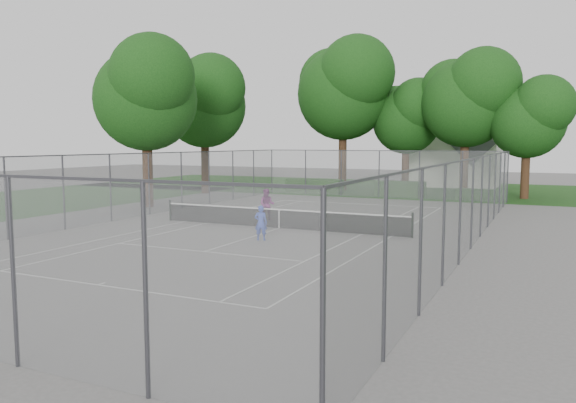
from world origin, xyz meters
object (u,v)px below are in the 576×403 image
at_px(house, 455,144).
at_px(girl_player, 261,223).
at_px(tennis_net, 279,218).
at_px(woman_player, 267,205).

relative_size(house, girl_player, 6.72).
distance_m(tennis_net, house, 31.26).
distance_m(house, girl_player, 34.40).
height_order(house, girl_player, house).
bearing_deg(tennis_net, woman_player, 128.91).
xyz_separation_m(tennis_net, woman_player, (-1.82, 2.25, 0.33)).
height_order(tennis_net, girl_player, girl_player).
relative_size(girl_player, woman_player, 0.88).
bearing_deg(girl_player, house, -112.45).
height_order(tennis_net, woman_player, woman_player).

